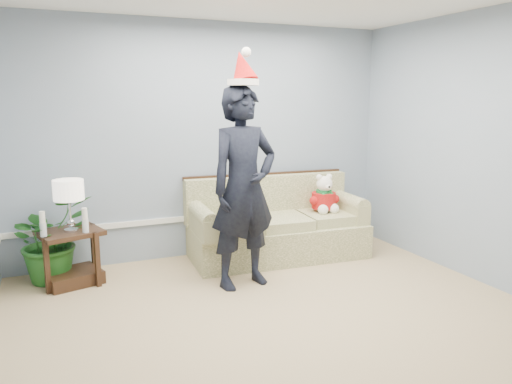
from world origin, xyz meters
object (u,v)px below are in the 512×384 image
Objects in this scene: man at (244,188)px; sofa at (276,228)px; houseplant at (50,239)px; table_lamp at (69,192)px; teddy_bear at (324,198)px; side_table at (72,263)px.

sofa is at bearing 35.06° from man.
man is at bearing -26.31° from houseplant.
sofa is 4.02× the size of table_lamp.
teddy_bear is (3.05, -0.24, 0.23)m from houseplant.
sofa reaches higher than side_table.
houseplant is (-0.18, 0.18, 0.22)m from side_table.
table_lamp reaches higher than side_table.
man is at bearing -22.36° from table_lamp.
sofa is 1.05× the size of man.
table_lamp is at bearing -74.15° from side_table.
table_lamp is 0.59m from houseplant.
teddy_bear is at bearing -4.49° from houseplant.
table_lamp reaches higher than houseplant.
side_table is 1.89m from man.
sofa is 2.37× the size of houseplant.
man is (-0.69, -0.72, 0.65)m from sofa.
side_table is (-2.27, -0.02, -0.12)m from sofa.
houseplant is 2.04m from man.
side_table is 0.35× the size of man.
man reaches higher than sofa.
teddy_bear is at bearing 15.17° from man.
houseplant is 1.88× the size of teddy_bear.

